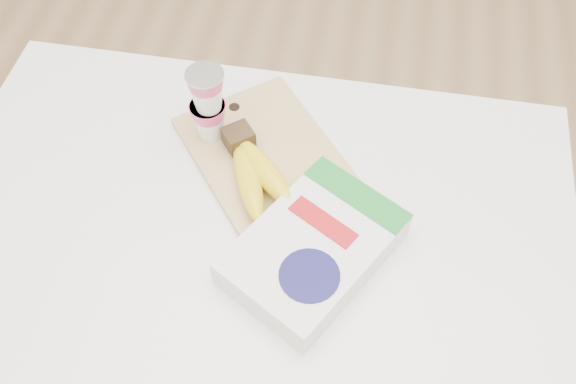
% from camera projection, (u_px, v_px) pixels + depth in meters
% --- Properties ---
extents(table, '(1.07, 0.72, 0.81)m').
position_uv_depth(table, '(258.00, 324.00, 1.39)').
color(table, white).
rests_on(table, ground).
extents(cutting_board, '(0.37, 0.39, 0.02)m').
position_uv_depth(cutting_board, '(266.00, 156.00, 1.13)').
color(cutting_board, tan).
rests_on(cutting_board, table).
extents(bananas, '(0.17, 0.21, 0.06)m').
position_uv_depth(bananas, '(255.00, 172.00, 1.07)').
color(bananas, '#382816').
rests_on(bananas, cutting_board).
extents(yogurt_stack, '(0.07, 0.07, 0.15)m').
position_uv_depth(yogurt_stack, '(208.00, 103.00, 1.08)').
color(yogurt_stack, white).
rests_on(yogurt_stack, cutting_board).
extents(cereal_box, '(0.29, 0.32, 0.06)m').
position_uv_depth(cereal_box, '(314.00, 249.00, 1.00)').
color(cereal_box, white).
rests_on(cereal_box, table).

